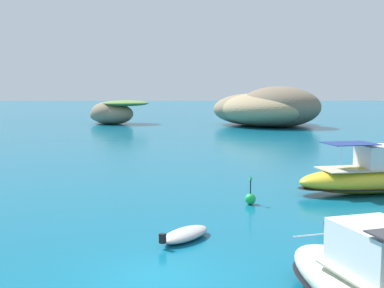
# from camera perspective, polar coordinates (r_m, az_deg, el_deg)

# --- Properties ---
(ground_plane) EXTENTS (400.00, 400.00, 0.00)m
(ground_plane) POSITION_cam_1_polar(r_m,az_deg,el_deg) (16.54, -3.78, -14.80)
(ground_plane) COLOR #0C5B7A
(islet_large) EXTENTS (20.24, 21.15, 6.06)m
(islet_large) POSITION_cam_1_polar(r_m,az_deg,el_deg) (78.28, 8.45, 3.88)
(islet_large) COLOR #84755B
(islet_large) RESTS_ON ground
(islet_small) EXTENTS (10.48, 8.90, 3.81)m
(islet_small) POSITION_cam_1_polar(r_m,az_deg,el_deg) (82.68, -9.04, 3.55)
(islet_small) COLOR #84755B
(islet_small) RESTS_ON ground
(motorboat_yellow) EXTENTS (9.55, 4.36, 2.88)m
(motorboat_yellow) POSITION_cam_1_polar(r_m,az_deg,el_deg) (30.41, 20.01, -3.52)
(motorboat_yellow) COLOR yellow
(motorboat_yellow) RESTS_ON ground
(dinghy_tender) EXTENTS (2.46, 2.73, 0.58)m
(dinghy_tender) POSITION_cam_1_polar(r_m,az_deg,el_deg) (20.11, -0.80, -10.19)
(dinghy_tender) COLOR #B2B2B2
(dinghy_tender) RESTS_ON ground
(channel_buoy) EXTENTS (0.56, 0.56, 1.48)m
(channel_buoy) POSITION_cam_1_polar(r_m,az_deg,el_deg) (26.07, 6.63, -6.09)
(channel_buoy) COLOR green
(channel_buoy) RESTS_ON ground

